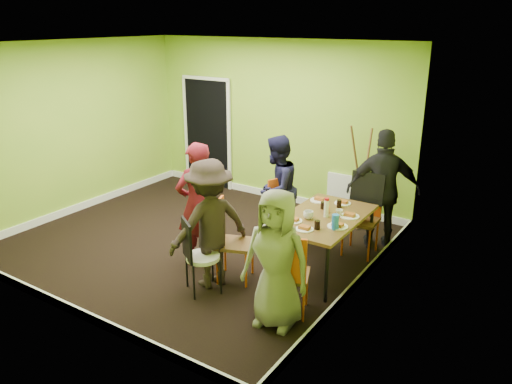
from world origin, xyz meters
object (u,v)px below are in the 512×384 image
Objects in this scene: chair_left_near at (228,236)px; person_left_near at (210,224)px; person_left_far at (277,189)px; person_standing at (198,204)px; chair_front_end at (289,271)px; chair_back_end at (367,196)px; orange_bottle at (328,210)px; chair_left_far at (284,209)px; dining_table at (323,220)px; chair_bentwood at (197,253)px; easel at (368,177)px; thermos at (326,209)px; person_front_end at (276,259)px; person_back_end at (383,190)px.

chair_left_near is 0.33m from person_left_near.
person_standing is at bearing -25.82° from person_left_far.
chair_front_end is 2.02m from person_left_far.
chair_back_end is at bearing 156.50° from person_standing.
chair_left_far is at bearing 163.32° from orange_bottle.
chair_front_end is 1.18m from person_left_near.
person_left_far is at bearing 153.72° from dining_table.
chair_front_end is (1.05, -0.33, -0.03)m from chair_left_near.
chair_back_end is at bearing 76.06° from dining_table.
chair_front_end is at bearing 41.79° from chair_bentwood.
chair_bentwood is at bearing -106.09° from easel.
thermos is 0.14× the size of person_left_far.
person_back_end is at bearing 77.30° from person_front_end.
chair_left_near reaches higher than chair_front_end.
chair_left_far is (-0.79, 0.37, -0.14)m from dining_table.
chair_left_far is 0.63× the size of person_left_far.
orange_bottle is (0.09, -1.65, 0.01)m from easel.
dining_table is at bearing -86.92° from easel.
person_left_far is (-0.98, 0.48, 0.09)m from dining_table.
person_back_end is at bearing 171.10° from person_left_near.
person_left_near reaches higher than person_front_end.
person_left_far is 1.04× the size of person_front_end.
orange_bottle is 1.02m from person_back_end.
thermos is at bearing 87.07° from person_front_end.
orange_bottle is at bearing 75.86° from chair_front_end.
thermos is at bearing 61.99° from person_left_far.
person_left_near is at bearing -128.99° from orange_bottle.
thermos is 1.66m from person_standing.
easel reaches higher than chair_front_end.
chair_left_near is at bearing 111.70° from chair_bentwood.
person_standing is (-0.60, 0.16, 0.24)m from chair_left_near.
thermos is 0.14× the size of person_left_near.
orange_bottle is at bearing 43.12° from person_back_end.
person_left_near is 1.14m from person_front_end.
easel reaches higher than dining_table.
person_left_far is 1.55m from person_left_near.
person_front_end reaches higher than dining_table.
chair_back_end is at bearing 23.89° from person_back_end.
person_left_near is (-0.19, -1.44, 0.24)m from chair_left_far.
dining_table is 1.09m from person_left_far.
chair_left_near is at bearing 179.36° from person_left_near.
easel is (-0.26, 2.95, 0.22)m from chair_front_end.
person_standing is 1.26m from person_left_far.
chair_front_end is 0.29m from person_front_end.
chair_back_end reaches higher than dining_table.
person_left_far is at bearing -96.58° from chair_left_far.
chair_left_far is at bearing 6.73° from person_back_end.
dining_table is 0.88× the size of person_back_end.
person_standing is (-1.47, -0.82, 0.03)m from orange_bottle.
person_left_far is at bearing 103.08° from chair_front_end.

